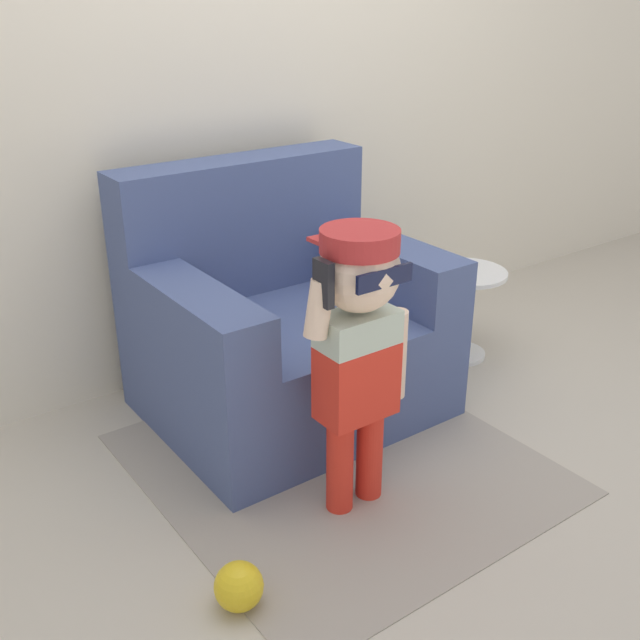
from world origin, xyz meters
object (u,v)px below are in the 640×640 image
(person_child, at_px, (358,330))
(toy_ball, at_px, (239,586))
(side_table, at_px, (463,305))
(armchair, at_px, (283,327))

(person_child, relative_size, toy_ball, 6.82)
(person_child, relative_size, side_table, 2.25)
(armchair, bearing_deg, side_table, -7.62)
(armchair, relative_size, side_table, 2.55)
(person_child, distance_m, side_table, 1.22)
(toy_ball, bearing_deg, armchair, 50.20)
(person_child, bearing_deg, toy_ball, -161.90)
(armchair, xyz_separation_m, toy_ball, (-0.69, -0.83, -0.26))
(toy_ball, bearing_deg, person_child, 18.10)
(armchair, bearing_deg, person_child, -103.95)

